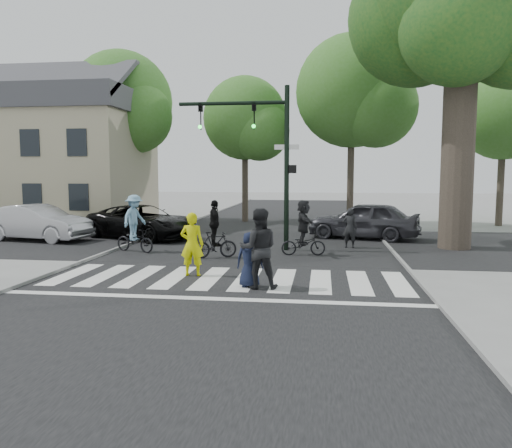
{
  "coord_description": "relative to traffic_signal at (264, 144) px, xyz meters",
  "views": [
    {
      "loc": [
        2.53,
        -12.11,
        2.88
      ],
      "look_at": [
        0.5,
        3.0,
        1.3
      ],
      "focal_mm": 35.0,
      "sensor_mm": 36.0,
      "label": 1
    }
  ],
  "objects": [
    {
      "name": "pedestrian_adult",
      "position": [
        0.62,
        -6.19,
        -2.9
      ],
      "size": [
        1.07,
        0.89,
        2.0
      ],
      "primitive_type": "imported",
      "rotation": [
        0.0,
        0.0,
        3.28
      ],
      "color": "black",
      "rests_on": "ground"
    },
    {
      "name": "eucalyptus",
      "position": [
        7.18,
        1.47,
        5.18
      ],
      "size": [
        8.3,
        7.2,
        13.0
      ],
      "color": "brown",
      "rests_on": "ground"
    },
    {
      "name": "bg_tree_4",
      "position": [
        11.88,
        9.93,
        1.73
      ],
      "size": [
        4.83,
        4.6,
        8.15
      ],
      "color": "brown",
      "rests_on": "ground"
    },
    {
      "name": "ground",
      "position": [
        -0.35,
        -6.2,
        -3.9
      ],
      "size": [
        120.0,
        120.0,
        0.0
      ],
      "primitive_type": "plane",
      "color": "gray",
      "rests_on": "ground"
    },
    {
      "name": "curb_right",
      "position": [
        4.7,
        -1.2,
        -3.85
      ],
      "size": [
        0.1,
        70.0,
        0.1
      ],
      "primitive_type": "cube",
      "color": "gray",
      "rests_on": "ground"
    },
    {
      "name": "bystander_dark",
      "position": [
        3.21,
        0.88,
        -3.13
      ],
      "size": [
        0.64,
        0.51,
        1.53
      ],
      "primitive_type": "imported",
      "rotation": [
        0.0,
        0.0,
        2.86
      ],
      "color": "black",
      "rests_on": "ground"
    },
    {
      "name": "car_silver",
      "position": [
        -9.77,
        1.23,
        -3.14
      ],
      "size": [
        4.84,
        2.39,
        1.53
      ],
      "primitive_type": "imported",
      "rotation": [
        0.0,
        0.0,
        1.4
      ],
      "color": "#B5B3B8",
      "rests_on": "ground"
    },
    {
      "name": "car_grey",
      "position": [
        3.95,
        3.7,
        -3.09
      ],
      "size": [
        5.09,
        3.09,
        1.62
      ],
      "primitive_type": "imported",
      "rotation": [
        0.0,
        0.0,
        -1.83
      ],
      "color": "#333338",
      "rests_on": "ground"
    },
    {
      "name": "cyclist_right",
      "position": [
        1.52,
        -1.06,
        -3.04
      ],
      "size": [
        1.59,
        1.48,
        1.94
      ],
      "color": "black",
      "rests_on": "ground"
    },
    {
      "name": "crosswalk",
      "position": [
        -0.35,
        -5.54,
        -3.89
      ],
      "size": [
        10.0,
        3.85,
        0.01
      ],
      "color": "silver",
      "rests_on": "ground"
    },
    {
      "name": "car_suv",
      "position": [
        -5.64,
        2.53,
        -3.17
      ],
      "size": [
        5.8,
        4.42,
        1.46
      ],
      "primitive_type": "imported",
      "rotation": [
        0.0,
        0.0,
        1.14
      ],
      "color": "black",
      "rests_on": "ground"
    },
    {
      "name": "bg_tree_2",
      "position": [
        -2.11,
        10.42,
        1.88
      ],
      "size": [
        5.04,
        4.8,
        8.4
      ],
      "color": "brown",
      "rests_on": "ground"
    },
    {
      "name": "road_stem",
      "position": [
        -0.35,
        -1.2,
        -3.9
      ],
      "size": [
        10.0,
        70.0,
        0.01
      ],
      "primitive_type": "cube",
      "color": "black",
      "rests_on": "ground"
    },
    {
      "name": "pedestrian_woman",
      "position": [
        -1.42,
        -4.94,
        -3.01
      ],
      "size": [
        0.67,
        0.46,
        1.78
      ],
      "primitive_type": "imported",
      "rotation": [
        0.0,
        0.0,
        3.2
      ],
      "color": "#CDD306",
      "rests_on": "ground"
    },
    {
      "name": "bg_tree_1",
      "position": [
        -9.06,
        9.28,
        2.75
      ],
      "size": [
        6.09,
        5.8,
        9.8
      ],
      "color": "brown",
      "rests_on": "ground"
    },
    {
      "name": "road_cross",
      "position": [
        -0.35,
        1.8,
        -3.89
      ],
      "size": [
        70.0,
        10.0,
        0.01
      ],
      "primitive_type": "cube",
      "color": "black",
      "rests_on": "ground"
    },
    {
      "name": "bg_tree_3",
      "position": [
        3.95,
        9.07,
        3.04
      ],
      "size": [
        6.3,
        6.0,
        10.2
      ],
      "color": "brown",
      "rests_on": "ground"
    },
    {
      "name": "pedestrian_child",
      "position": [
        0.38,
        -6.11,
        -3.2
      ],
      "size": [
        0.72,
        0.49,
        1.4
      ],
      "primitive_type": "imported",
      "rotation": [
        0.0,
        0.0,
        3.07
      ],
      "color": "black",
      "rests_on": "ground"
    },
    {
      "name": "traffic_signal",
      "position": [
        0.0,
        0.0,
        0.0
      ],
      "size": [
        4.45,
        0.29,
        6.0
      ],
      "color": "black",
      "rests_on": "ground"
    },
    {
      "name": "cyclist_mid",
      "position": [
        -1.42,
        -1.99,
        -3.1
      ],
      "size": [
        1.54,
        0.99,
        1.96
      ],
      "color": "black",
      "rests_on": "ground"
    },
    {
      "name": "bg_tree_0",
      "position": [
        -14.09,
        9.8,
        2.24
      ],
      "size": [
        5.46,
        5.2,
        8.97
      ],
      "color": "brown",
      "rests_on": "ground"
    },
    {
      "name": "cyclist_left",
      "position": [
        -4.57,
        -1.12,
        -3.0
      ],
      "size": [
        1.74,
        1.21,
        2.08
      ],
      "color": "black",
      "rests_on": "ground"
    },
    {
      "name": "house",
      "position": [
        -11.85,
        7.78,
        -0.1
      ],
      "size": [
        8.4,
        8.1,
        8.82
      ],
      "color": "#B9A790",
      "rests_on": "ground"
    },
    {
      "name": "curb_left",
      "position": [
        -5.4,
        -1.2,
        -3.85
      ],
      "size": [
        0.1,
        70.0,
        0.1
      ],
      "primitive_type": "cube",
      "color": "gray",
      "rests_on": "ground"
    }
  ]
}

